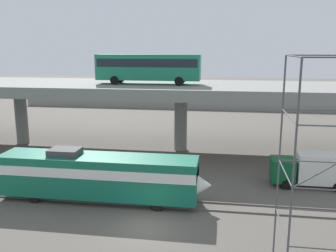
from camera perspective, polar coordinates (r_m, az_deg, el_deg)
name	(u,v)px	position (r m, az deg, el deg)	size (l,w,h in m)	color
ground_plane	(146,227)	(26.38, -3.40, -15.29)	(260.00, 260.00, 0.00)	#565149
rail_strip_near	(155,207)	(29.24, -2.03, -12.28)	(110.00, 0.12, 0.12)	#59544C
rail_strip_far	(158,199)	(30.54, -1.52, -11.18)	(110.00, 0.12, 0.12)	#59544C
train_locomotive	(108,175)	(30.02, -9.23, -7.39)	(16.93, 3.04, 4.18)	#14664C
highway_overpass	(181,91)	(43.47, 2.00, 5.40)	(96.00, 12.57, 7.88)	gray
transit_bus_on_overpass	(148,66)	(43.29, -3.06, 9.17)	(12.00, 2.68, 3.40)	#197A56
service_truck_west	(313,169)	(35.16, 21.44, -6.14)	(6.80, 2.46, 3.04)	#0C4C26
scaffolding_tower	(330,166)	(20.14, 23.73, -5.68)	(4.36, 4.36, 11.75)	#47474C
pier_parking_lot	(200,102)	(78.87, 4.96, 3.72)	(71.77, 11.99, 1.46)	gray
parked_car_0	(162,96)	(76.96, -0.92, 4.69)	(4.18, 1.91, 1.50)	navy
parked_car_1	(63,93)	(83.96, -15.88, 4.85)	(4.09, 1.88, 1.50)	#9E998C
parked_car_2	(284,96)	(79.65, 17.47, 4.38)	(4.04, 1.92, 1.50)	#515459
parked_car_3	(195,96)	(76.05, 4.19, 4.57)	(4.57, 1.88, 1.50)	#515459
parked_car_4	(310,98)	(79.09, 21.02, 4.09)	(4.67, 1.93, 1.50)	#B7B7BC
parked_car_5	(253,94)	(81.64, 12.91, 4.81)	(4.51, 1.96, 1.50)	#0C4C26
parked_car_6	(173,93)	(80.99, 0.84, 5.06)	(4.70, 1.99, 1.50)	navy
parked_car_7	(288,95)	(82.02, 17.96, 4.56)	(4.66, 1.96, 1.50)	navy
harbor_water	(206,92)	(101.73, 5.82, 5.17)	(140.00, 36.00, 0.01)	#385B7A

